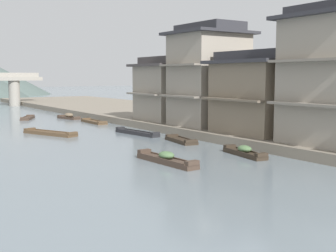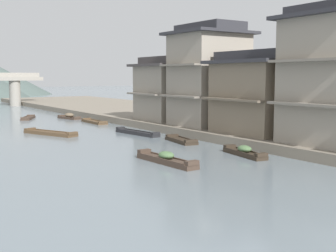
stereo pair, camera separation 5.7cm
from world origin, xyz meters
TOP-DOWN VIEW (x-y plane):
  - riverbank_right at (16.75, 30.00)m, footprint 18.00×110.00m
  - boat_moored_nearest at (0.65, 15.81)m, footprint 1.11×4.91m
  - boat_moored_second at (6.05, 15.13)m, footprint 1.47×3.88m
  - boat_moored_third at (1.80, 46.56)m, footprint 2.59×3.75m
  - boat_moored_far at (6.40, 38.35)m, footprint 1.13×4.56m
  - boat_midriver_drifting at (5.87, 44.14)m, footprint 1.67×3.74m
  - boat_midriver_upstream at (5.53, 27.67)m, footprint 1.47×5.33m
  - boat_upstream_distant at (6.10, 22.02)m, footprint 1.68×3.77m
  - boat_crossing_west at (-0.67, 31.67)m, footprint 3.16×5.54m
  - house_waterfront_second at (11.17, 12.52)m, footprint 6.31×6.13m
  - house_waterfront_tall at (10.71, 18.94)m, footprint 5.37×6.87m
  - house_waterfront_narrow at (11.38, 25.33)m, footprint 6.72×5.93m
  - house_waterfront_far at (10.70, 31.23)m, footprint 5.35×6.13m

SIDE VIEW (x-z plane):
  - boat_moored_far at x=6.40m, z-range -0.06..0.30m
  - boat_moored_third at x=1.80m, z-range -0.06..0.31m
  - boat_crossing_west at x=-0.67m, z-range -0.07..0.33m
  - boat_upstream_distant at x=6.10m, z-range -0.06..0.33m
  - boat_midriver_upstream at x=5.53m, z-range -0.07..0.36m
  - boat_moored_second at x=6.05m, z-range -0.09..0.56m
  - boat_moored_nearest at x=0.65m, z-range -0.11..0.58m
  - boat_midriver_drifting at x=5.87m, z-range -0.09..0.60m
  - riverbank_right at x=16.75m, z-range 0.00..0.67m
  - house_waterfront_tall at x=10.71m, z-range 0.60..6.74m
  - house_waterfront_far at x=10.70m, z-range 0.61..6.75m
  - house_waterfront_second at x=11.17m, z-range 0.61..9.35m
  - house_waterfront_narrow at x=11.38m, z-range 0.61..9.35m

